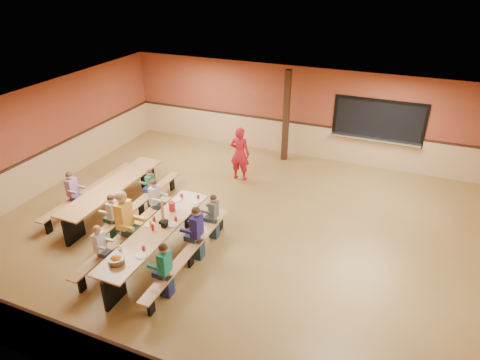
% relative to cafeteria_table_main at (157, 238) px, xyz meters
% --- Properties ---
extents(ground, '(12.00, 12.00, 0.00)m').
position_rel_cafeteria_table_main_xyz_m(ground, '(1.21, 1.78, -0.53)').
color(ground, olive).
rests_on(ground, ground).
extents(room_envelope, '(12.04, 10.04, 3.02)m').
position_rel_cafeteria_table_main_xyz_m(room_envelope, '(1.21, 1.78, 0.16)').
color(room_envelope, brown).
rests_on(room_envelope, ground).
extents(kitchen_pass_through, '(2.78, 0.28, 1.38)m').
position_rel_cafeteria_table_main_xyz_m(kitchen_pass_through, '(3.81, 6.75, 0.96)').
color(kitchen_pass_through, black).
rests_on(kitchen_pass_through, ground).
extents(structural_post, '(0.18, 0.18, 3.00)m').
position_rel_cafeteria_table_main_xyz_m(structural_post, '(1.01, 6.18, 0.97)').
color(structural_post, black).
rests_on(structural_post, ground).
extents(cafeteria_table_main, '(1.91, 3.70, 0.74)m').
position_rel_cafeteria_table_main_xyz_m(cafeteria_table_main, '(0.00, 0.00, 0.00)').
color(cafeteria_table_main, '#AE7945').
rests_on(cafeteria_table_main, ground).
extents(cafeteria_table_second, '(1.91, 3.70, 0.74)m').
position_rel_cafeteria_table_main_xyz_m(cafeteria_table_second, '(-2.18, 1.33, 0.00)').
color(cafeteria_table_second, '#AE7945').
rests_on(cafeteria_table_second, ground).
extents(seated_child_white_left, '(0.34, 0.28, 1.14)m').
position_rel_cafeteria_table_main_xyz_m(seated_child_white_left, '(-0.83, -0.88, 0.05)').
color(seated_child_white_left, white).
rests_on(seated_child_white_left, ground).
extents(seated_adult_yellow, '(0.50, 0.41, 1.49)m').
position_rel_cafeteria_table_main_xyz_m(seated_adult_yellow, '(-0.83, -0.00, 0.22)').
color(seated_adult_yellow, yellow).
rests_on(seated_adult_yellow, ground).
extents(seated_child_grey_left, '(0.37, 0.30, 1.20)m').
position_rel_cafeteria_table_main_xyz_m(seated_child_grey_left, '(-0.83, 1.22, 0.08)').
color(seated_child_grey_left, silver).
rests_on(seated_child_grey_left, ground).
extents(seated_child_teal_right, '(0.37, 0.31, 1.22)m').
position_rel_cafeteria_table_main_xyz_m(seated_child_teal_right, '(0.82, -0.98, 0.08)').
color(seated_child_teal_right, '#18876B').
rests_on(seated_child_teal_right, ground).
extents(seated_child_navy_right, '(0.41, 0.33, 1.29)m').
position_rel_cafeteria_table_main_xyz_m(seated_child_navy_right, '(0.82, 0.34, 0.12)').
color(seated_child_navy_right, navy).
rests_on(seated_child_navy_right, ground).
extents(seated_child_char_right, '(0.34, 0.28, 1.15)m').
position_rel_cafeteria_table_main_xyz_m(seated_child_char_right, '(0.82, 1.19, 0.05)').
color(seated_child_char_right, '#4C5456').
rests_on(seated_child_char_right, ground).
extents(seated_child_purple_sec, '(0.37, 0.30, 1.21)m').
position_rel_cafeteria_table_main_xyz_m(seated_child_purple_sec, '(-3.01, 0.74, 0.08)').
color(seated_child_purple_sec, '#A06591').
rests_on(seated_child_purple_sec, ground).
extents(seated_child_green_sec, '(0.32, 0.26, 1.11)m').
position_rel_cafeteria_table_main_xyz_m(seated_child_green_sec, '(-1.36, 1.83, 0.03)').
color(seated_child_green_sec, '#316347').
rests_on(seated_child_green_sec, ground).
extents(seated_child_tan_sec, '(0.35, 0.28, 1.17)m').
position_rel_cafeteria_table_main_xyz_m(seated_child_tan_sec, '(-1.36, 0.25, 0.06)').
color(seated_child_tan_sec, beige).
rests_on(seated_child_tan_sec, ground).
extents(standing_woman, '(0.62, 0.42, 1.67)m').
position_rel_cafeteria_table_main_xyz_m(standing_woman, '(0.19, 4.29, 0.31)').
color(standing_woman, '#B51424').
rests_on(standing_woman, ground).
extents(punch_pitcher, '(0.16, 0.16, 0.22)m').
position_rel_cafeteria_table_main_xyz_m(punch_pitcher, '(-0.08, 0.83, 0.32)').
color(punch_pitcher, red).
rests_on(punch_pitcher, cafeteria_table_main).
extents(chip_bowl, '(0.32, 0.32, 0.15)m').
position_rel_cafeteria_table_main_xyz_m(chip_bowl, '(-0.08, -1.28, 0.29)').
color(chip_bowl, orange).
rests_on(chip_bowl, cafeteria_table_main).
extents(napkin_dispenser, '(0.10, 0.14, 0.13)m').
position_rel_cafeteria_table_main_xyz_m(napkin_dispenser, '(0.12, 0.17, 0.28)').
color(napkin_dispenser, black).
rests_on(napkin_dispenser, cafeteria_table_main).
extents(condiment_mustard, '(0.06, 0.06, 0.17)m').
position_rel_cafeteria_table_main_xyz_m(condiment_mustard, '(-0.16, 0.04, 0.30)').
color(condiment_mustard, yellow).
rests_on(condiment_mustard, cafeteria_table_main).
extents(condiment_ketchup, '(0.06, 0.06, 0.17)m').
position_rel_cafeteria_table_main_xyz_m(condiment_ketchup, '(-0.04, -0.05, 0.30)').
color(condiment_ketchup, '#B2140F').
rests_on(condiment_ketchup, cafeteria_table_main).
extents(table_paddle, '(0.16, 0.16, 0.56)m').
position_rel_cafeteria_table_main_xyz_m(table_paddle, '(0.01, 0.29, 0.35)').
color(table_paddle, black).
rests_on(table_paddle, cafeteria_table_main).
extents(place_settings, '(0.65, 3.30, 0.11)m').
position_rel_cafeteria_table_main_xyz_m(place_settings, '(-0.00, 0.00, 0.27)').
color(place_settings, beige).
rests_on(place_settings, cafeteria_table_main).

